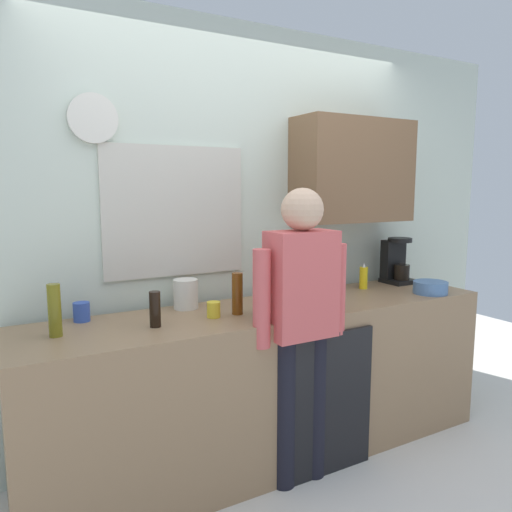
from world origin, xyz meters
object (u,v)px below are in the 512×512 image
person_at_sink (301,313)px  bottle_olive_oil (55,310)px  storage_canister (186,294)px  coffee_maker (396,263)px  bottle_amber_beer (237,294)px  mixing_bowl (430,287)px  dish_soap (363,277)px  cup_yellow_cup (214,310)px  bottle_dark_sauce (155,309)px  potted_plant (269,292)px  cup_blue_mug (82,312)px

person_at_sink → bottle_olive_oil: bearing=170.2°
bottle_olive_oil → storage_canister: bearing=15.5°
coffee_maker → bottle_amber_beer: bearing=-170.7°
mixing_bowl → dish_soap: dish_soap is taller
cup_yellow_cup → storage_canister: 0.27m
bottle_dark_sauce → mixing_bowl: size_ratio=0.82×
mixing_bowl → dish_soap: 0.44m
bottle_olive_oil → dish_soap: size_ratio=1.39×
bottle_dark_sauce → dish_soap: 1.55m
mixing_bowl → potted_plant: (-1.21, 0.04, 0.09)m
dish_soap → potted_plant: bearing=-162.5°
storage_canister → person_at_sink: (0.44, -0.52, -0.05)m
coffee_maker → bottle_amber_beer: (-1.42, -0.23, -0.03)m
bottle_olive_oil → person_at_sink: size_ratio=0.16×
dish_soap → storage_canister: size_ratio=1.06×
coffee_maker → bottle_amber_beer: coffee_maker is taller
coffee_maker → person_at_sink: person_at_sink is taller
mixing_bowl → potted_plant: bearing=178.1°
bottle_olive_oil → cup_blue_mug: bottle_olive_oil is taller
potted_plant → cup_blue_mug: bearing=156.8°
coffee_maker → mixing_bowl: (-0.08, -0.39, -0.11)m
cup_yellow_cup → storage_canister: (-0.06, 0.26, 0.04)m
dish_soap → storage_canister: 1.27m
bottle_dark_sauce → storage_canister: bearing=45.6°
storage_canister → coffee_maker: bearing=-0.9°
bottle_amber_beer → bottle_olive_oil: (-0.92, 0.06, 0.01)m
cup_yellow_cup → storage_canister: bearing=102.9°
bottle_olive_oil → potted_plant: bottle_olive_oil is taller
coffee_maker → potted_plant: coffee_maker is taller
cup_blue_mug → cup_yellow_cup: (0.63, -0.27, -0.01)m
storage_canister → person_at_sink: size_ratio=0.11×
storage_canister → bottle_olive_oil: bearing=-164.5°
bottle_amber_beer → cup_blue_mug: size_ratio=2.30×
storage_canister → person_at_sink: bearing=-49.9°
bottle_olive_oil → cup_yellow_cup: bearing=-4.0°
cup_blue_mug → dish_soap: 1.84m
bottle_amber_beer → person_at_sink: person_at_sink is taller
cup_yellow_cup → cup_blue_mug: bearing=157.0°
coffee_maker → potted_plant: (-1.29, -0.35, -0.01)m
bottle_dark_sauce → storage_canister: bottle_dark_sauce is taller
cup_yellow_cup → person_at_sink: (0.38, -0.27, -0.00)m
dish_soap → mixing_bowl: bearing=-50.2°
cup_blue_mug → person_at_sink: size_ratio=0.06×
bottle_amber_beer → storage_canister: size_ratio=1.35×
cup_yellow_cup → storage_canister: size_ratio=0.50×
bottle_amber_beer → dish_soap: size_ratio=1.28×
person_at_sink → potted_plant: bearing=132.5°
cup_blue_mug → person_at_sink: bearing=-27.8°
cup_yellow_cup → person_at_sink: 0.47m
dish_soap → storage_canister: bearing=176.4°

